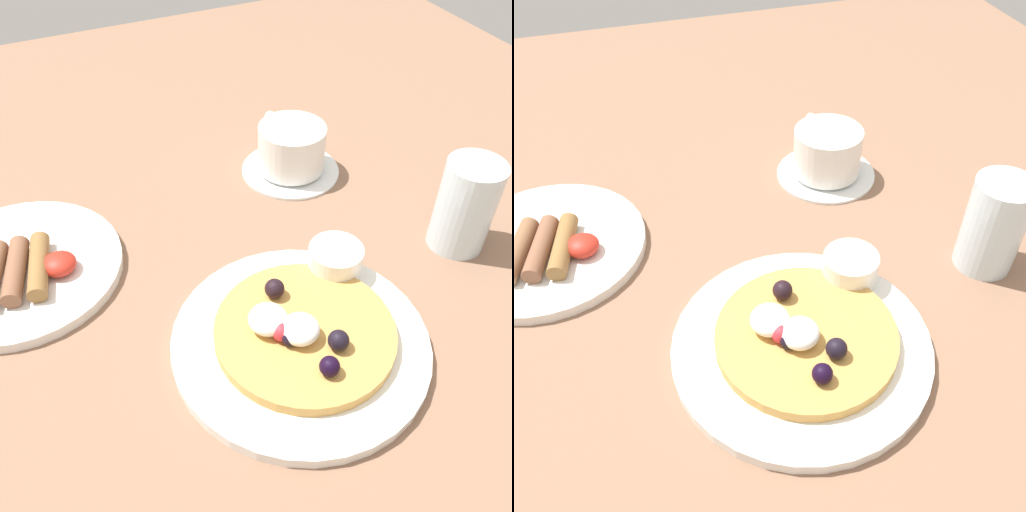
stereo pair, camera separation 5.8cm
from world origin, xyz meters
TOP-DOWN VIEW (x-y plane):
  - ground_plane at (0.00, 0.00)cm, footprint 151.08×158.45cm
  - pancake_plate at (6.90, -5.66)cm, footprint 24.76×24.76cm
  - pancake_with_berries at (6.99, -5.63)cm, footprint 17.31×17.31cm
  - syrup_ramekin at (14.41, 0.76)cm, footprint 5.74×5.74cm
  - breakfast_plate at (-16.05, 16.21)cm, footprint 22.23×22.23cm
  - fried_breakfast at (-16.42, 14.12)cm, footprint 13.62×9.79cm
  - coffee_saucer at (19.64, 20.61)cm, footprint 12.95×12.95cm
  - coffee_cup at (19.63, 20.76)cm, footprint 8.75×11.82cm
  - water_glass at (30.27, -0.33)cm, footprint 6.36×6.36cm

SIDE VIEW (x-z plane):
  - ground_plane at x=0.00cm, z-range -3.00..0.00cm
  - coffee_saucer at x=19.64cm, z-range 0.00..0.77cm
  - breakfast_plate at x=-16.05cm, z-range 0.00..1.22cm
  - pancake_plate at x=6.90cm, z-range 0.00..1.29cm
  - fried_breakfast at x=-16.42cm, z-range 0.99..3.23cm
  - pancake_with_berries at x=6.99cm, z-range 0.52..4.06cm
  - syrup_ramekin at x=14.41cm, z-range 1.34..4.62cm
  - coffee_cup at x=19.63cm, z-range 0.88..6.81cm
  - water_glass at x=30.27cm, z-range 0.00..10.79cm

